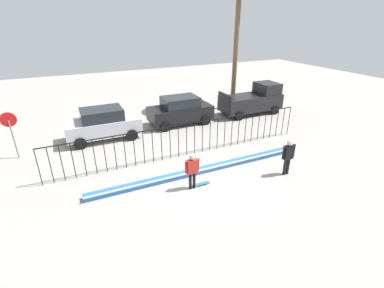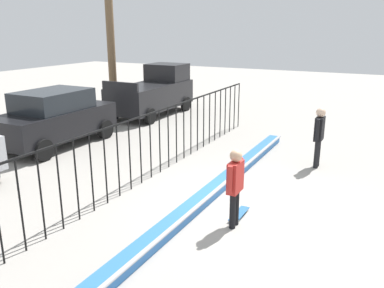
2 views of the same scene
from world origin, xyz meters
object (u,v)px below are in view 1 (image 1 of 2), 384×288
at_px(skateboard, 201,184).
at_px(stop_sign, 11,129).
at_px(camera_operator, 288,154).
at_px(parked_car_silver, 103,124).
at_px(pickup_truck, 253,100).
at_px(skateboarder, 192,168).
at_px(parked_car_black, 180,110).

height_order(skateboard, stop_sign, stop_sign).
relative_size(skateboard, camera_operator, 0.46).
bearing_deg(parked_car_silver, skateboard, -66.84).
bearing_deg(pickup_truck, skateboard, -137.60).
bearing_deg(parked_car_silver, skateboarder, -70.23).
distance_m(camera_operator, pickup_truck, 9.21).
xyz_separation_m(skateboard, camera_operator, (4.04, -0.85, 1.00)).
distance_m(parked_car_black, stop_sign, 9.87).
bearing_deg(stop_sign, pickup_truck, 3.29).
relative_size(skateboard, parked_car_black, 0.19).
xyz_separation_m(skateboarder, pickup_truck, (8.64, 7.44, 0.05)).
bearing_deg(pickup_truck, parked_car_silver, -178.35).
height_order(parked_car_silver, parked_car_black, same).
xyz_separation_m(camera_operator, stop_sign, (-11.59, 7.33, 0.56)).
xyz_separation_m(camera_operator, pickup_truck, (4.13, 8.24, -0.02)).
bearing_deg(parked_car_black, skateboarder, -108.70).
distance_m(parked_car_black, pickup_truck, 5.94).
relative_size(parked_car_silver, stop_sign, 1.72).
distance_m(skateboarder, skateboard, 1.04).
relative_size(skateboard, parked_car_silver, 0.19).
height_order(skateboard, parked_car_silver, parked_car_silver).
bearing_deg(skateboard, camera_operator, -25.86).
xyz_separation_m(parked_car_silver, parked_car_black, (5.23, 0.47, 0.00)).
distance_m(pickup_truck, stop_sign, 15.76).
xyz_separation_m(camera_operator, parked_car_silver, (-7.03, 7.98, -0.08)).
bearing_deg(parked_car_silver, stop_sign, -171.51).
xyz_separation_m(skateboard, parked_car_black, (2.24, 7.60, 0.91)).
bearing_deg(stop_sign, skateboard, -40.65).
height_order(skateboard, parked_car_black, parked_car_black).
bearing_deg(camera_operator, skateboard, -6.76).
height_order(skateboarder, pickup_truck, pickup_truck).
bearing_deg(skateboarder, parked_car_black, 90.99).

